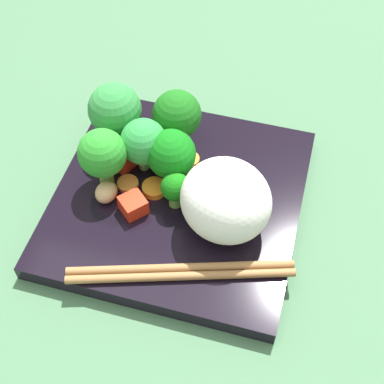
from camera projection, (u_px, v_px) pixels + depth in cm
name	position (u px, v px, depth cm)	size (l,w,h in cm)	color
ground_plane	(179.00, 211.00, 58.56)	(110.00, 110.00, 2.00)	#426E4A
square_plate	(178.00, 201.00, 57.05)	(24.27, 24.27, 1.79)	black
rice_mound	(226.00, 200.00, 51.37)	(8.75, 8.21, 7.39)	white
broccoli_floret_0	(143.00, 142.00, 55.29)	(4.68, 4.68, 6.45)	#74B253
broccoli_floret_1	(177.00, 115.00, 57.78)	(5.12, 5.12, 6.61)	#5C963E
broccoli_floret_2	(171.00, 154.00, 54.89)	(4.94, 4.94, 6.19)	#77AE5C
broccoli_floret_3	(115.00, 111.00, 57.36)	(5.53, 5.53, 7.56)	#7EBF56
broccoli_floret_4	(103.00, 154.00, 54.16)	(4.82, 4.82, 6.80)	#6FA943
broccoli_floret_5	(172.00, 187.00, 54.00)	(2.88, 2.88, 4.03)	#5D913A
carrot_slice_0	(129.00, 181.00, 57.12)	(2.16, 2.16, 0.48)	orange
carrot_slice_1	(154.00, 190.00, 56.26)	(2.49, 2.49, 0.74)	orange
carrot_slice_2	(106.00, 158.00, 58.91)	(2.20, 2.20, 0.67)	orange
carrot_slice_3	(138.00, 135.00, 60.81)	(2.17, 2.17, 0.79)	orange
carrot_slice_4	(188.00, 159.00, 58.98)	(2.05, 2.05, 0.42)	orange
pepper_chunk_0	(155.00, 148.00, 59.05)	(3.19, 3.21, 1.72)	red
pepper_chunk_1	(133.00, 205.00, 54.52)	(2.29, 2.29, 1.74)	red
pepper_chunk_2	(123.00, 160.00, 58.03)	(2.20, 2.19, 1.76)	red
chicken_piece_1	(193.00, 178.00, 56.21)	(2.93, 2.21, 2.33)	tan
chicken_piece_2	(106.00, 192.00, 55.36)	(2.51, 2.10, 1.93)	tan
chopstick_pair	(181.00, 272.00, 50.60)	(7.35, 20.30, 0.78)	olive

